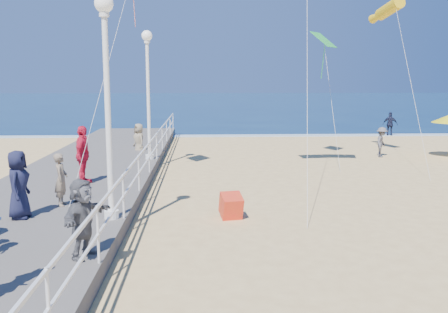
{
  "coord_description": "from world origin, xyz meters",
  "views": [
    {
      "loc": [
        -3.1,
        -11.96,
        3.82
      ],
      "look_at": [
        -2.5,
        2.0,
        1.6
      ],
      "focal_mm": 40.0,
      "sensor_mm": 36.0,
      "label": 1
    }
  ],
  "objects_px": {
    "spectator_4": "(18,185)",
    "beach_walker_b": "(390,124)",
    "spectator_5": "(83,218)",
    "box_kite": "(231,208)",
    "beach_walker_a": "(382,142)",
    "lamp_post_far": "(148,81)",
    "lamp_post_mid": "(107,84)",
    "spectator_3": "(83,155)",
    "beach_walker_c": "(139,141)",
    "spectator_6": "(61,179)"
  },
  "relations": [
    {
      "from": "spectator_4",
      "to": "beach_walker_b",
      "type": "relative_size",
      "value": 1.06
    },
    {
      "from": "spectator_5",
      "to": "box_kite",
      "type": "xyz_separation_m",
      "value": [
        3.06,
        3.87,
        -0.87
      ]
    },
    {
      "from": "beach_walker_a",
      "to": "lamp_post_far",
      "type": "bearing_deg",
      "value": 135.27
    },
    {
      "from": "lamp_post_mid",
      "to": "beach_walker_b",
      "type": "distance_m",
      "value": 24.92
    },
    {
      "from": "spectator_3",
      "to": "lamp_post_far",
      "type": "bearing_deg",
      "value": -15.39
    },
    {
      "from": "beach_walker_c",
      "to": "beach_walker_b",
      "type": "bearing_deg",
      "value": 86.3
    },
    {
      "from": "spectator_4",
      "to": "beach_walker_c",
      "type": "xyz_separation_m",
      "value": [
        1.46,
        11.65,
        -0.41
      ]
    },
    {
      "from": "lamp_post_mid",
      "to": "spectator_3",
      "type": "distance_m",
      "value": 5.0
    },
    {
      "from": "lamp_post_far",
      "to": "spectator_4",
      "type": "height_order",
      "value": "lamp_post_far"
    },
    {
      "from": "beach_walker_b",
      "to": "beach_walker_c",
      "type": "height_order",
      "value": "beach_walker_c"
    },
    {
      "from": "lamp_post_mid",
      "to": "beach_walker_b",
      "type": "xyz_separation_m",
      "value": [
        14.52,
        20.05,
        -2.87
      ]
    },
    {
      "from": "box_kite",
      "to": "spectator_4",
      "type": "bearing_deg",
      "value": -179.75
    },
    {
      "from": "spectator_4",
      "to": "box_kite",
      "type": "relative_size",
      "value": 2.81
    },
    {
      "from": "spectator_3",
      "to": "beach_walker_b",
      "type": "relative_size",
      "value": 1.19
    },
    {
      "from": "spectator_4",
      "to": "box_kite",
      "type": "xyz_separation_m",
      "value": [
        5.26,
        1.09,
        -0.94
      ]
    },
    {
      "from": "lamp_post_far",
      "to": "beach_walker_c",
      "type": "bearing_deg",
      "value": 105.84
    },
    {
      "from": "spectator_3",
      "to": "spectator_4",
      "type": "height_order",
      "value": "spectator_3"
    },
    {
      "from": "spectator_5",
      "to": "spectator_6",
      "type": "relative_size",
      "value": 1.09
    },
    {
      "from": "lamp_post_far",
      "to": "spectator_3",
      "type": "xyz_separation_m",
      "value": [
        -1.63,
        -4.88,
        -2.32
      ]
    },
    {
      "from": "spectator_3",
      "to": "spectator_5",
      "type": "relative_size",
      "value": 1.22
    },
    {
      "from": "beach_walker_a",
      "to": "box_kite",
      "type": "bearing_deg",
      "value": 174.91
    },
    {
      "from": "spectator_5",
      "to": "beach_walker_c",
      "type": "distance_m",
      "value": 14.46
    },
    {
      "from": "spectator_4",
      "to": "beach_walker_a",
      "type": "height_order",
      "value": "spectator_4"
    },
    {
      "from": "beach_walker_a",
      "to": "spectator_5",
      "type": "bearing_deg",
      "value": 174.64
    },
    {
      "from": "lamp_post_far",
      "to": "spectator_6",
      "type": "xyz_separation_m",
      "value": [
        -1.56,
        -7.67,
        -2.55
      ]
    },
    {
      "from": "lamp_post_far",
      "to": "beach_walker_b",
      "type": "distance_m",
      "value": 18.47
    },
    {
      "from": "spectator_3",
      "to": "box_kite",
      "type": "distance_m",
      "value": 5.58
    },
    {
      "from": "beach_walker_b",
      "to": "spectator_4",
      "type": "bearing_deg",
      "value": 73.51
    },
    {
      "from": "beach_walker_b",
      "to": "beach_walker_c",
      "type": "distance_m",
      "value": 17.4
    },
    {
      "from": "lamp_post_far",
      "to": "box_kite",
      "type": "relative_size",
      "value": 8.87
    },
    {
      "from": "spectator_3",
      "to": "box_kite",
      "type": "height_order",
      "value": "spectator_3"
    },
    {
      "from": "lamp_post_mid",
      "to": "spectator_4",
      "type": "distance_m",
      "value": 3.3
    },
    {
      "from": "box_kite",
      "to": "spectator_6",
      "type": "bearing_deg",
      "value": 166.99
    },
    {
      "from": "lamp_post_mid",
      "to": "box_kite",
      "type": "height_order",
      "value": "lamp_post_mid"
    },
    {
      "from": "lamp_post_far",
      "to": "spectator_5",
      "type": "relative_size",
      "value": 3.44
    },
    {
      "from": "lamp_post_far",
      "to": "spectator_3",
      "type": "height_order",
      "value": "lamp_post_far"
    },
    {
      "from": "spectator_6",
      "to": "box_kite",
      "type": "distance_m",
      "value": 4.64
    },
    {
      "from": "lamp_post_far",
      "to": "beach_walker_c",
      "type": "distance_m",
      "value": 4.04
    },
    {
      "from": "box_kite",
      "to": "spectator_5",
      "type": "bearing_deg",
      "value": -139.76
    },
    {
      "from": "spectator_5",
      "to": "beach_walker_b",
      "type": "relative_size",
      "value": 0.98
    },
    {
      "from": "beach_walker_c",
      "to": "lamp_post_far",
      "type": "bearing_deg",
      "value": -16.28
    },
    {
      "from": "lamp_post_far",
      "to": "box_kite",
      "type": "xyz_separation_m",
      "value": [
        3.01,
        -7.8,
        -3.36
      ]
    },
    {
      "from": "lamp_post_mid",
      "to": "beach_walker_b",
      "type": "bearing_deg",
      "value": 54.1
    },
    {
      "from": "spectator_4",
      "to": "spectator_5",
      "type": "relative_size",
      "value": 1.09
    },
    {
      "from": "spectator_4",
      "to": "spectator_5",
      "type": "bearing_deg",
      "value": -142.67
    },
    {
      "from": "lamp_post_far",
      "to": "beach_walker_a",
      "type": "bearing_deg",
      "value": 13.03
    },
    {
      "from": "lamp_post_far",
      "to": "beach_walker_b",
      "type": "height_order",
      "value": "lamp_post_far"
    },
    {
      "from": "box_kite",
      "to": "lamp_post_mid",
      "type": "bearing_deg",
      "value": -169.63
    },
    {
      "from": "lamp_post_far",
      "to": "box_kite",
      "type": "bearing_deg",
      "value": -68.89
    },
    {
      "from": "spectator_6",
      "to": "box_kite",
      "type": "xyz_separation_m",
      "value": [
        4.57,
        -0.12,
        -0.81
      ]
    }
  ]
}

